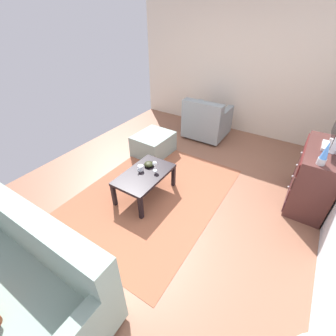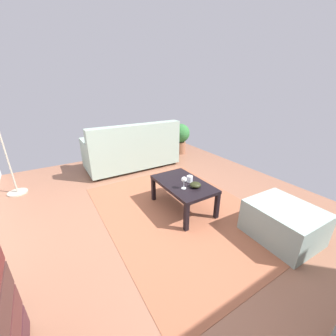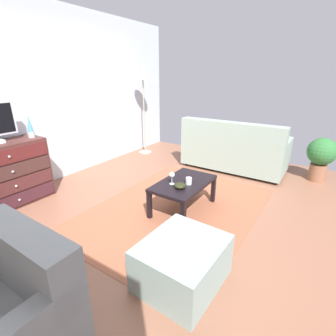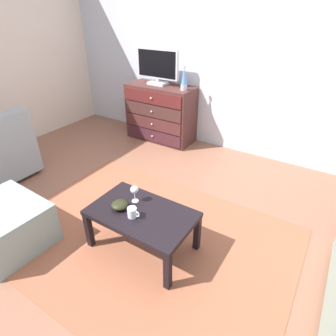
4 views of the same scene
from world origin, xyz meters
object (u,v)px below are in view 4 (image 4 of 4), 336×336
(wine_glass, at_px, (134,190))
(tv, at_px, (157,66))
(coffee_table, at_px, (142,217))
(bowl_decorative, at_px, (120,205))
(dresser, at_px, (161,113))
(mug, at_px, (132,213))
(ottoman, at_px, (6,225))
(lava_lamp, at_px, (184,80))

(wine_glass, bearing_deg, tv, 119.01)
(coffee_table, height_order, bowl_decorative, bowl_decorative)
(dresser, bearing_deg, bowl_decorative, -64.82)
(dresser, height_order, bowl_decorative, dresser)
(mug, distance_m, ottoman, 1.17)
(dresser, bearing_deg, coffee_table, -60.17)
(lava_lamp, distance_m, mug, 2.26)
(tv, distance_m, mug, 2.54)
(mug, relative_size, ottoman, 0.16)
(lava_lamp, bearing_deg, wine_glass, -72.25)
(wine_glass, xyz_separation_m, bowl_decorative, (-0.05, -0.14, -0.08))
(lava_lamp, height_order, ottoman, lava_lamp)
(bowl_decorative, bearing_deg, dresser, 115.18)
(lava_lamp, distance_m, ottoman, 2.72)
(bowl_decorative, bearing_deg, tv, 116.29)
(bowl_decorative, height_order, ottoman, bowl_decorative)
(lava_lamp, relative_size, ottoman, 0.47)
(mug, height_order, ottoman, mug)
(tv, bearing_deg, lava_lamp, -7.96)
(dresser, relative_size, tv, 1.53)
(tv, bearing_deg, bowl_decorative, -63.71)
(lava_lamp, xyz_separation_m, ottoman, (-0.31, -2.59, -0.80))
(dresser, height_order, wine_glass, dresser)
(ottoman, bearing_deg, lava_lamp, 83.23)
(bowl_decorative, bearing_deg, coffee_table, 16.50)
(mug, relative_size, bowl_decorative, 0.80)
(coffee_table, xyz_separation_m, mug, (-0.02, -0.09, 0.09))
(wine_glass, height_order, ottoman, wine_glass)
(bowl_decorative, xyz_separation_m, ottoman, (-0.87, -0.55, -0.23))
(ottoman, bearing_deg, wine_glass, 37.06)
(dresser, distance_m, wine_glass, 2.20)
(dresser, xyz_separation_m, lava_lamp, (0.42, -0.04, 0.57))
(ottoman, bearing_deg, mug, 26.68)
(coffee_table, relative_size, ottoman, 1.25)
(dresser, relative_size, wine_glass, 6.63)
(tv, xyz_separation_m, lava_lamp, (0.48, -0.07, -0.12))
(bowl_decorative, bearing_deg, lava_lamp, 105.33)
(dresser, bearing_deg, wine_glass, -62.09)
(dresser, height_order, tv, tv)
(lava_lamp, height_order, bowl_decorative, lava_lamp)
(ottoman, bearing_deg, coffee_table, 29.80)
(coffee_table, xyz_separation_m, bowl_decorative, (-0.18, -0.05, 0.08))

